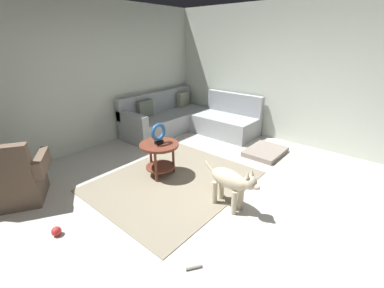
# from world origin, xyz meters

# --- Properties ---
(ground_plane) EXTENTS (6.00, 6.00, 0.10)m
(ground_plane) POSITION_xyz_m (0.00, 0.00, -0.05)
(ground_plane) COLOR beige
(wall_back) EXTENTS (6.00, 0.12, 2.70)m
(wall_back) POSITION_xyz_m (0.00, 2.94, 1.35)
(wall_back) COLOR silver
(wall_back) RESTS_ON ground_plane
(wall_right) EXTENTS (0.12, 6.00, 2.70)m
(wall_right) POSITION_xyz_m (2.94, 0.00, 1.35)
(wall_right) COLOR silver
(wall_right) RESTS_ON ground_plane
(area_rug) EXTENTS (2.30, 1.90, 0.01)m
(area_rug) POSITION_xyz_m (0.15, 0.70, 0.01)
(area_rug) COLOR gray
(area_rug) RESTS_ON ground_plane
(sectional_couch) EXTENTS (2.20, 2.25, 0.88)m
(sectional_couch) POSITION_xyz_m (1.99, 2.02, 0.29)
(sectional_couch) COLOR #9EA3A8
(sectional_couch) RESTS_ON ground_plane
(armchair) EXTENTS (0.99, 0.93, 0.88)m
(armchair) POSITION_xyz_m (-1.55, 1.91, 0.32)
(armchair) COLOR brown
(armchair) RESTS_ON ground_plane
(side_table) EXTENTS (0.60, 0.60, 0.54)m
(side_table) POSITION_xyz_m (0.16, 1.01, 0.42)
(side_table) COLOR brown
(side_table) RESTS_ON ground_plane
(torus_sculpture) EXTENTS (0.28, 0.08, 0.33)m
(torus_sculpture) POSITION_xyz_m (0.16, 1.01, 0.71)
(torus_sculpture) COLOR black
(torus_sculpture) RESTS_ON side_table
(dog_bed_mat) EXTENTS (0.80, 0.60, 0.09)m
(dog_bed_mat) POSITION_xyz_m (1.98, 0.08, 0.04)
(dog_bed_mat) COLOR gray
(dog_bed_mat) RESTS_ON ground_plane
(dog) EXTENTS (0.26, 0.85, 0.63)m
(dog) POSITION_xyz_m (0.15, -0.29, 0.38)
(dog) COLOR beige
(dog) RESTS_ON ground_plane
(dog_toy_ball) EXTENTS (0.10, 0.10, 0.10)m
(dog_toy_ball) POSITION_xyz_m (-1.51, 0.90, 0.05)
(dog_toy_ball) COLOR red
(dog_toy_ball) RESTS_ON ground_plane
(dog_toy_rope) EXTENTS (0.15, 0.13, 0.05)m
(dog_toy_rope) POSITION_xyz_m (-0.87, -0.53, 0.03)
(dog_toy_rope) COLOR silver
(dog_toy_rope) RESTS_ON ground_plane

